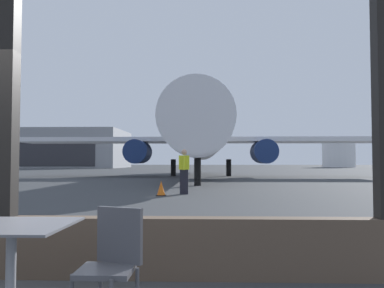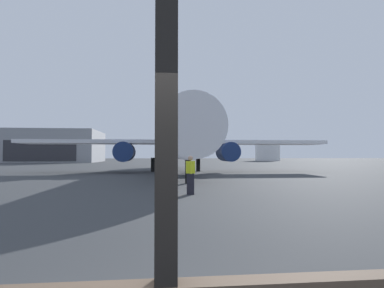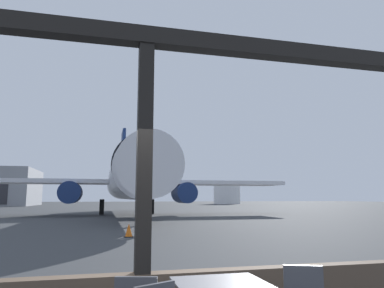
{
  "view_description": "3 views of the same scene",
  "coord_description": "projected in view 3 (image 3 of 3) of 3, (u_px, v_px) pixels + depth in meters",
  "views": [
    {
      "loc": [
        2.22,
        -4.46,
        1.27
      ],
      "look_at": [
        1.52,
        15.69,
        2.13
      ],
      "focal_mm": 38.21,
      "sensor_mm": 36.0,
      "label": 1
    },
    {
      "loc": [
        -0.07,
        -2.85,
        1.79
      ],
      "look_at": [
        2.0,
        16.69,
        2.44
      ],
      "focal_mm": 29.8,
      "sensor_mm": 36.0,
      "label": 2
    },
    {
      "loc": [
        -0.51,
        -4.74,
        1.6
      ],
      "look_at": [
        3.93,
        13.37,
        4.41
      ],
      "focal_mm": 33.51,
      "sensor_mm": 36.0,
      "label": 3
    }
  ],
  "objects": [
    {
      "name": "traffic_cone",
      "position": [
        129.0,
        231.0,
        14.78
      ],
      "size": [
        0.36,
        0.36,
        0.56
      ],
      "color": "orange",
      "rests_on": "ground"
    },
    {
      "name": "ground_plane",
      "position": [
        107.0,
        211.0,
        42.85
      ],
      "size": [
        220.0,
        220.0,
        0.0
      ],
      "primitive_type": "plane",
      "color": "#383A3D"
    },
    {
      "name": "window_frame",
      "position": [
        143.0,
        215.0,
        4.64
      ],
      "size": [
        8.5,
        0.24,
        3.95
      ],
      "color": "brown",
      "rests_on": "ground"
    },
    {
      "name": "fuel_storage_tank",
      "position": [
        227.0,
        193.0,
        95.54
      ],
      "size": [
        7.03,
        7.03,
        5.86
      ],
      "primitive_type": "cylinder",
      "color": "white",
      "rests_on": "ground"
    },
    {
      "name": "airplane",
      "position": [
        130.0,
        179.0,
        32.9
      ],
      "size": [
        30.53,
        30.98,
        10.25
      ],
      "color": "silver",
      "rests_on": "ground"
    },
    {
      "name": "ground_crew_worker",
      "position": [
        146.0,
        214.0,
        15.82
      ],
      "size": [
        0.4,
        0.57,
        1.74
      ],
      "color": "black",
      "rests_on": "ground"
    }
  ]
}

